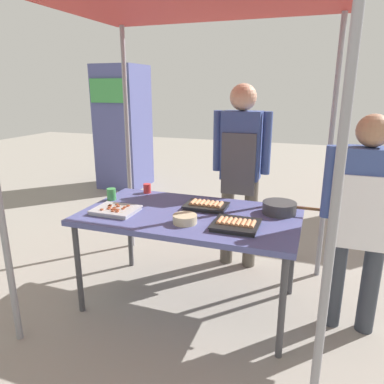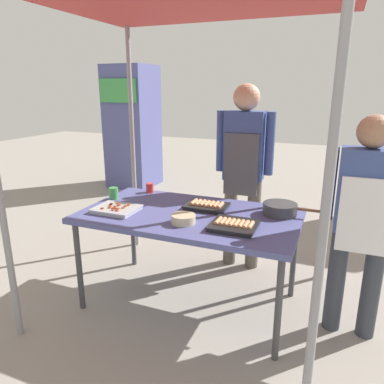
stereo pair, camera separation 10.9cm
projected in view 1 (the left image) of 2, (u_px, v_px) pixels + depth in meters
name	position (u px, v px, depth m)	size (l,w,h in m)	color
ground_plane	(190.00, 301.00, 2.89)	(18.00, 18.00, 0.00)	gray
stall_table	(190.00, 220.00, 2.70)	(1.60, 0.90, 0.75)	#4C518C
stall_canopy	(189.00, 6.00, 2.29)	(2.10, 1.80, 2.26)	gray
tray_grilled_sausages	(206.00, 205.00, 2.79)	(0.32, 0.23, 0.05)	black
tray_meat_skewers	(116.00, 210.00, 2.70)	(0.32, 0.26, 0.04)	#ADADB2
tray_pork_links	(236.00, 224.00, 2.40)	(0.31, 0.29, 0.05)	black
cooking_wok	(280.00, 207.00, 2.67)	(0.41, 0.25, 0.09)	#38383A
condiment_bowl	(185.00, 219.00, 2.48)	(0.17, 0.17, 0.06)	#BFB28C
drink_cup_near_edge	(111.00, 194.00, 2.99)	(0.07, 0.07, 0.10)	#3F994C
drink_cup_by_wok	(147.00, 188.00, 3.19)	(0.07, 0.07, 0.08)	red
vendor_woman	(241.00, 162.00, 3.24)	(0.52, 0.24, 1.68)	#595147
customer_nearby	(362.00, 211.00, 2.34)	(0.52, 0.22, 1.50)	#333842
neighbor_stall_left	(123.00, 127.00, 6.05)	(0.71, 0.79, 2.00)	#4C518C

